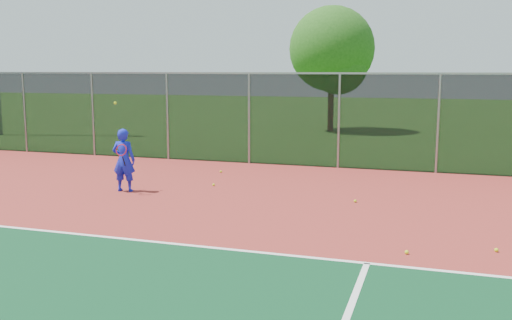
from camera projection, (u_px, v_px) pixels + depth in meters
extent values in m
cube|color=maroon|center=(230.00, 272.00, 8.87)|extent=(30.00, 20.00, 0.02)
cube|color=white|center=(367.00, 263.00, 9.21)|extent=(22.00, 0.10, 0.00)
cube|color=black|center=(339.00, 121.00, 18.05)|extent=(30.00, 0.04, 3.00)
cube|color=gray|center=(340.00, 73.00, 17.81)|extent=(30.00, 0.06, 0.06)
imported|color=#1723D8|center=(124.00, 160.00, 14.63)|extent=(0.64, 0.47, 1.63)
cylinder|color=black|center=(124.00, 161.00, 14.35)|extent=(0.03, 0.15, 0.27)
torus|color=#A51414|center=(121.00, 150.00, 14.21)|extent=(0.30, 0.13, 0.29)
sphere|color=#CFEE1B|center=(115.00, 103.00, 14.57)|extent=(0.07, 0.07, 0.07)
sphere|color=#CFEE1B|center=(407.00, 252.00, 9.69)|extent=(0.07, 0.07, 0.07)
sphere|color=#CFEE1B|center=(221.00, 172.00, 17.39)|extent=(0.07, 0.07, 0.07)
sphere|color=#CFEE1B|center=(214.00, 185.00, 15.39)|extent=(0.07, 0.07, 0.07)
sphere|color=#CFEE1B|center=(496.00, 250.00, 9.81)|extent=(0.07, 0.07, 0.07)
sphere|color=#CFEE1B|center=(355.00, 201.00, 13.48)|extent=(0.07, 0.07, 0.07)
cylinder|color=#392314|center=(331.00, 107.00, 29.33)|extent=(0.30, 0.30, 2.43)
sphere|color=#1F4E14|center=(332.00, 49.00, 28.87)|extent=(4.32, 4.32, 4.32)
sphere|color=#1F4E14|center=(338.00, 65.00, 28.59)|extent=(2.97, 2.97, 2.97)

